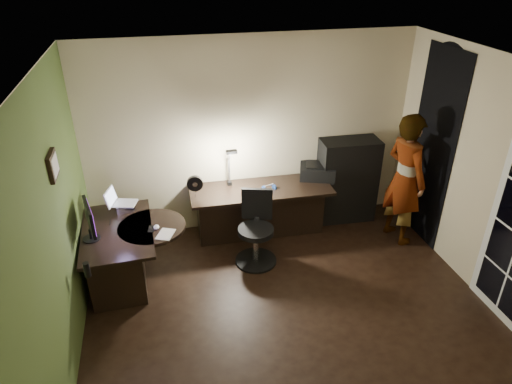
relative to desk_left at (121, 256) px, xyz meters
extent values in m
cube|color=black|center=(1.82, -0.98, -0.38)|extent=(4.50, 4.00, 0.01)
cube|color=silver|center=(1.82, -0.98, 2.33)|extent=(4.50, 4.00, 0.01)
cube|color=beige|center=(1.82, 1.03, 0.98)|extent=(4.50, 0.01, 2.70)
cube|color=beige|center=(1.82, -2.98, 0.98)|extent=(4.50, 0.01, 2.70)
cube|color=beige|center=(-0.43, -0.98, 0.98)|extent=(0.01, 4.00, 2.70)
cube|color=beige|center=(4.08, -0.98, 0.98)|extent=(0.01, 4.00, 2.70)
cube|color=#455C28|center=(-0.42, -0.98, 0.98)|extent=(0.00, 4.00, 2.70)
cube|color=black|center=(4.06, 0.17, 0.93)|extent=(0.01, 0.90, 2.60)
cube|color=black|center=(-0.40, -0.53, 1.48)|extent=(0.04, 0.30, 0.25)
cube|color=black|center=(0.00, 0.00, 0.00)|extent=(0.84, 1.32, 0.74)
cube|color=black|center=(1.87, 0.65, -0.01)|extent=(1.94, 0.72, 0.72)
cube|color=black|center=(3.20, 0.80, 0.25)|extent=(0.85, 0.46, 1.24)
cube|color=silver|center=(0.09, 0.45, 0.41)|extent=(0.25, 0.22, 0.09)
cube|color=silver|center=(0.09, 0.45, 0.56)|extent=(0.38, 0.37, 0.22)
cube|color=black|center=(-0.27, -0.13, 0.53)|extent=(0.21, 0.50, 0.32)
ellipsoid|color=silver|center=(0.45, -0.07, 0.39)|extent=(0.09, 0.11, 0.04)
cube|color=black|center=(0.39, -0.07, 0.37)|extent=(0.09, 0.15, 0.01)
cube|color=black|center=(-0.08, 0.19, 0.37)|extent=(0.01, 0.13, 0.01)
cylinder|color=black|center=(-0.25, -0.80, 0.45)|extent=(0.07, 0.07, 0.16)
cube|color=silver|center=(0.55, -0.22, 0.37)|extent=(0.25, 0.28, 0.01)
cube|color=black|center=(0.98, 0.61, 0.50)|extent=(0.22, 0.13, 0.32)
cube|color=navy|center=(1.98, 0.60, 0.38)|extent=(0.20, 0.14, 0.09)
cube|color=black|center=(2.74, 0.80, 0.45)|extent=(0.58, 0.52, 0.22)
cube|color=black|center=(1.48, 0.85, 0.67)|extent=(0.27, 0.34, 0.66)
cube|color=black|center=(1.66, 0.01, 0.11)|extent=(0.67, 0.67, 0.96)
imported|color=#D8A88C|center=(3.71, 0.13, 0.54)|extent=(0.57, 0.73, 1.82)
camera|label=1|loc=(0.58, -4.67, 3.28)|focal=32.00mm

